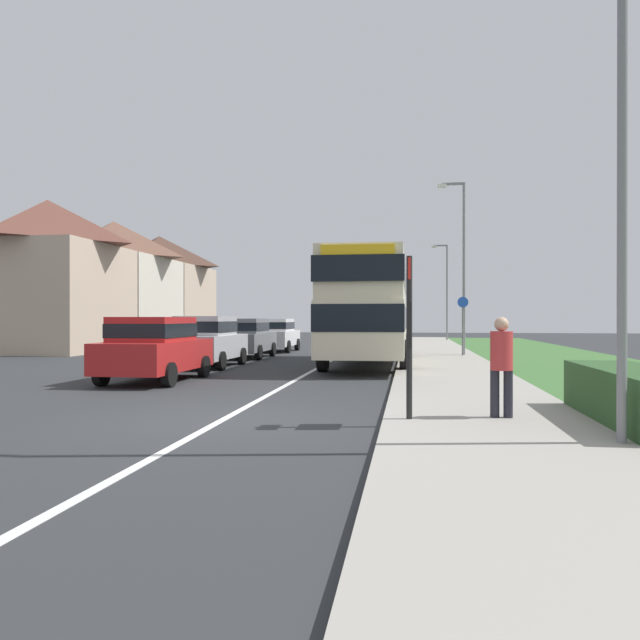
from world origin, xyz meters
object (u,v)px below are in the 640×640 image
(bus_stop_sign, at_px, (409,326))
(parked_car_silver, at_px, (207,339))
(parked_car_red, at_px, (155,346))
(parked_car_grey, at_px, (245,336))
(cycle_route_sign, at_px, (463,323))
(parked_car_white, at_px, (275,334))
(street_lamp_near, at_px, (614,75))
(double_decker_bus, at_px, (369,304))
(pedestrian_at_stop, at_px, (501,362))
(street_lamp_mid, at_px, (461,257))
(street_lamp_far, at_px, (445,285))

(bus_stop_sign, bearing_deg, parked_car_silver, 122.82)
(parked_car_silver, bearing_deg, parked_car_red, -87.66)
(parked_car_grey, xyz_separation_m, cycle_route_sign, (8.87, 1.15, 0.53))
(parked_car_grey, distance_m, bus_stop_sign, 16.63)
(parked_car_silver, height_order, parked_car_white, parked_car_silver)
(parked_car_silver, distance_m, street_lamp_near, 15.51)
(double_decker_bus, distance_m, pedestrian_at_stop, 12.11)
(street_lamp_mid, bearing_deg, parked_car_grey, -169.19)
(pedestrian_at_stop, relative_size, street_lamp_mid, 0.23)
(double_decker_bus, relative_size, street_lamp_far, 1.48)
(parked_car_red, height_order, street_lamp_near, street_lamp_near)
(parked_car_grey, bearing_deg, street_lamp_near, -61.07)
(double_decker_bus, relative_size, parked_car_red, 2.50)
(double_decker_bus, distance_m, cycle_route_sign, 5.62)
(parked_car_white, distance_m, bus_stop_sign, 21.14)
(pedestrian_at_stop, bearing_deg, double_decker_bus, 103.44)
(street_lamp_near, bearing_deg, double_decker_bus, 106.07)
(parked_car_red, bearing_deg, parked_car_grey, 90.99)
(pedestrian_at_stop, xyz_separation_m, bus_stop_sign, (-1.41, -0.33, 0.56))
(pedestrian_at_stop, xyz_separation_m, street_lamp_near, (1.09, -1.78, 3.68))
(double_decker_bus, xyz_separation_m, parked_car_white, (-5.16, 8.03, -1.25))
(parked_car_red, distance_m, parked_car_silver, 4.74)
(parked_car_white, distance_m, street_lamp_near, 23.66)
(parked_car_red, xyz_separation_m, street_lamp_near, (9.04, -7.16, 3.73))
(parked_car_white, distance_m, cycle_route_sign, 9.49)
(street_lamp_mid, distance_m, street_lamp_far, 17.72)
(parked_car_silver, bearing_deg, pedestrian_at_stop, -51.15)
(parked_car_red, bearing_deg, double_decker_bus, 50.95)
(parked_car_silver, height_order, cycle_route_sign, cycle_route_sign)
(street_lamp_far, bearing_deg, parked_car_white, -121.87)
(parked_car_red, distance_m, pedestrian_at_stop, 9.60)
(parked_car_silver, height_order, street_lamp_near, street_lamp_near)
(cycle_route_sign, bearing_deg, parked_car_white, 156.85)
(bus_stop_sign, bearing_deg, pedestrian_at_stop, 13.32)
(double_decker_bus, xyz_separation_m, cycle_route_sign, (3.55, 4.30, -0.71))
(pedestrian_at_stop, distance_m, cycle_route_sign, 16.05)
(parked_car_white, bearing_deg, street_lamp_mid, -20.15)
(street_lamp_near, bearing_deg, bus_stop_sign, 149.96)
(parked_car_silver, distance_m, pedestrian_at_stop, 12.99)
(bus_stop_sign, distance_m, cycle_route_sign, 16.50)
(bus_stop_sign, bearing_deg, double_decker_bus, 96.59)
(pedestrian_at_stop, relative_size, street_lamp_near, 0.20)
(double_decker_bus, height_order, street_lamp_far, street_lamp_far)
(pedestrian_at_stop, height_order, bus_stop_sign, bus_stop_sign)
(parked_car_silver, relative_size, street_lamp_near, 0.48)
(street_lamp_near, bearing_deg, street_lamp_far, 90.03)
(parked_car_silver, relative_size, street_lamp_mid, 0.54)
(parked_car_white, xyz_separation_m, pedestrian_at_stop, (7.96, -19.75, 0.09))
(street_lamp_near, distance_m, street_lamp_far, 36.06)
(parked_car_red, height_order, parked_car_white, parked_car_red)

